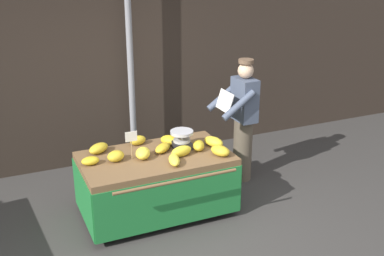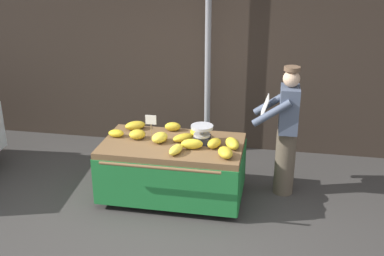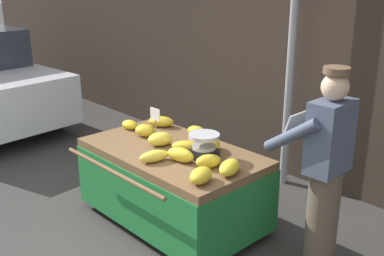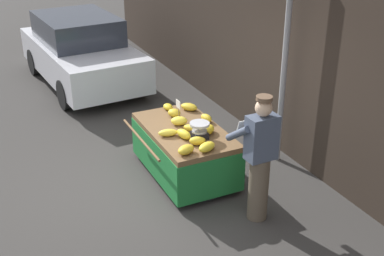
{
  "view_description": "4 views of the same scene",
  "coord_description": "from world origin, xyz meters",
  "px_view_note": "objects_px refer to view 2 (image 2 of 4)",
  "views": [
    {
      "loc": [
        -1.71,
        -4.26,
        3.14
      ],
      "look_at": [
        0.47,
        0.67,
        1.08
      ],
      "focal_mm": 45.81,
      "sensor_mm": 36.0,
      "label": 1
    },
    {
      "loc": [
        1.28,
        -4.53,
        3.08
      ],
      "look_at": [
        0.28,
        0.75,
        0.99
      ],
      "focal_mm": 43.95,
      "sensor_mm": 36.0,
      "label": 2
    },
    {
      "loc": [
        3.22,
        -1.97,
        2.42
      ],
      "look_at": [
        0.32,
        0.75,
        1.06
      ],
      "focal_mm": 44.47,
      "sensor_mm": 36.0,
      "label": 3
    },
    {
      "loc": [
        6.0,
        -1.97,
        3.88
      ],
      "look_at": [
        0.53,
        0.64,
        1.02
      ],
      "focal_mm": 46.61,
      "sensor_mm": 36.0,
      "label": 4
    }
  ],
  "objects_px": {
    "banana_bunch_3": "(135,125)",
    "banana_bunch_6": "(225,153)",
    "banana_bunch_11": "(214,143)",
    "banana_bunch_0": "(192,144)",
    "banana_bunch_7": "(183,138)",
    "vendor_person": "(286,131)",
    "price_sign": "(151,122)",
    "banana_bunch_1": "(176,150)",
    "banana_bunch_10": "(116,133)",
    "banana_bunch_2": "(137,134)",
    "banana_cart": "(173,158)",
    "banana_bunch_9": "(232,143)",
    "banana_bunch_8": "(160,138)",
    "banana_bunch_4": "(173,127)",
    "street_pole": "(208,53)",
    "banana_bunch_5": "(198,133)",
    "weighing_scale": "(202,134)"
  },
  "relations": [
    {
      "from": "banana_bunch_3",
      "to": "banana_bunch_6",
      "type": "relative_size",
      "value": 1.1
    },
    {
      "from": "banana_bunch_11",
      "to": "banana_bunch_0",
      "type": "bearing_deg",
      "value": -161.93
    },
    {
      "from": "banana_bunch_7",
      "to": "vendor_person",
      "type": "xyz_separation_m",
      "value": [
        1.27,
        0.32,
        0.06
      ]
    },
    {
      "from": "price_sign",
      "to": "banana_bunch_1",
      "type": "relative_size",
      "value": 1.23
    },
    {
      "from": "banana_bunch_0",
      "to": "banana_bunch_10",
      "type": "bearing_deg",
      "value": 169.09
    },
    {
      "from": "price_sign",
      "to": "vendor_person",
      "type": "height_order",
      "value": "vendor_person"
    },
    {
      "from": "banana_bunch_2",
      "to": "banana_bunch_6",
      "type": "distance_m",
      "value": 1.22
    },
    {
      "from": "banana_cart",
      "to": "banana_bunch_6",
      "type": "height_order",
      "value": "banana_bunch_6"
    },
    {
      "from": "banana_cart",
      "to": "banana_bunch_9",
      "type": "relative_size",
      "value": 6.46
    },
    {
      "from": "banana_bunch_2",
      "to": "banana_bunch_6",
      "type": "height_order",
      "value": "banana_bunch_2"
    },
    {
      "from": "banana_bunch_1",
      "to": "banana_bunch_8",
      "type": "height_order",
      "value": "banana_bunch_8"
    },
    {
      "from": "price_sign",
      "to": "banana_bunch_9",
      "type": "xyz_separation_m",
      "value": [
        1.03,
        -0.05,
        -0.19
      ]
    },
    {
      "from": "banana_bunch_2",
      "to": "banana_bunch_3",
      "type": "height_order",
      "value": "banana_bunch_2"
    },
    {
      "from": "banana_bunch_8",
      "to": "banana_bunch_10",
      "type": "height_order",
      "value": "banana_bunch_8"
    },
    {
      "from": "banana_bunch_4",
      "to": "banana_bunch_2",
      "type": "bearing_deg",
      "value": -136.64
    },
    {
      "from": "banana_bunch_3",
      "to": "banana_bunch_4",
      "type": "distance_m",
      "value": 0.51
    },
    {
      "from": "banana_bunch_9",
      "to": "banana_bunch_11",
      "type": "bearing_deg",
      "value": -171.56
    },
    {
      "from": "street_pole",
      "to": "banana_bunch_5",
      "type": "bearing_deg",
      "value": -86.34
    },
    {
      "from": "weighing_scale",
      "to": "banana_bunch_5",
      "type": "xyz_separation_m",
      "value": [
        -0.08,
        0.18,
        -0.06
      ]
    },
    {
      "from": "weighing_scale",
      "to": "banana_bunch_9",
      "type": "distance_m",
      "value": 0.4
    },
    {
      "from": "price_sign",
      "to": "vendor_person",
      "type": "xyz_separation_m",
      "value": [
        1.67,
        0.37,
        -0.14
      ]
    },
    {
      "from": "banana_bunch_9",
      "to": "weighing_scale",
      "type": "bearing_deg",
      "value": 167.88
    },
    {
      "from": "banana_bunch_4",
      "to": "weighing_scale",
      "type": "bearing_deg",
      "value": -36.7
    },
    {
      "from": "banana_bunch_4",
      "to": "banana_bunch_11",
      "type": "xyz_separation_m",
      "value": [
        0.63,
        -0.45,
        -0.0
      ]
    },
    {
      "from": "banana_bunch_5",
      "to": "banana_bunch_7",
      "type": "xyz_separation_m",
      "value": [
        -0.16,
        -0.16,
        -0.01
      ]
    },
    {
      "from": "banana_bunch_8",
      "to": "banana_bunch_10",
      "type": "relative_size",
      "value": 1.19
    },
    {
      "from": "banana_cart",
      "to": "banana_bunch_0",
      "type": "relative_size",
      "value": 6.7
    },
    {
      "from": "weighing_scale",
      "to": "banana_bunch_1",
      "type": "relative_size",
      "value": 1.01
    },
    {
      "from": "banana_bunch_2",
      "to": "banana_bunch_5",
      "type": "bearing_deg",
      "value": 14.79
    },
    {
      "from": "banana_cart",
      "to": "banana_bunch_7",
      "type": "height_order",
      "value": "banana_bunch_7"
    },
    {
      "from": "banana_bunch_1",
      "to": "banana_bunch_4",
      "type": "xyz_separation_m",
      "value": [
        -0.2,
        0.71,
        0.01
      ]
    },
    {
      "from": "banana_cart",
      "to": "banana_bunch_7",
      "type": "relative_size",
      "value": 6.24
    },
    {
      "from": "banana_bunch_8",
      "to": "banana_bunch_6",
      "type": "bearing_deg",
      "value": -18.49
    },
    {
      "from": "banana_bunch_3",
      "to": "weighing_scale",
      "type": "bearing_deg",
      "value": -16.9
    },
    {
      "from": "banana_bunch_2",
      "to": "banana_bunch_10",
      "type": "relative_size",
      "value": 1.04
    },
    {
      "from": "banana_bunch_5",
      "to": "banana_bunch_6",
      "type": "distance_m",
      "value": 0.69
    },
    {
      "from": "banana_bunch_7",
      "to": "banana_bunch_4",
      "type": "bearing_deg",
      "value": 122.94
    },
    {
      "from": "street_pole",
      "to": "banana_bunch_1",
      "type": "height_order",
      "value": "street_pole"
    },
    {
      "from": "weighing_scale",
      "to": "banana_bunch_4",
      "type": "bearing_deg",
      "value": 143.3
    },
    {
      "from": "weighing_scale",
      "to": "banana_bunch_8",
      "type": "bearing_deg",
      "value": -171.64
    },
    {
      "from": "banana_bunch_9",
      "to": "banana_bunch_5",
      "type": "bearing_deg",
      "value": 151.09
    },
    {
      "from": "banana_bunch_5",
      "to": "street_pole",
      "type": "bearing_deg",
      "value": 93.66
    },
    {
      "from": "street_pole",
      "to": "price_sign",
      "type": "bearing_deg",
      "value": -107.53
    },
    {
      "from": "banana_bunch_7",
      "to": "banana_bunch_3",
      "type": "bearing_deg",
      "value": 158.79
    },
    {
      "from": "street_pole",
      "to": "vendor_person",
      "type": "height_order",
      "value": "street_pole"
    },
    {
      "from": "banana_bunch_2",
      "to": "banana_bunch_7",
      "type": "height_order",
      "value": "banana_bunch_2"
    },
    {
      "from": "banana_bunch_3",
      "to": "banana_bunch_11",
      "type": "bearing_deg",
      "value": -19.79
    },
    {
      "from": "banana_bunch_6",
      "to": "banana_bunch_7",
      "type": "height_order",
      "value": "banana_bunch_6"
    },
    {
      "from": "banana_bunch_2",
      "to": "banana_bunch_3",
      "type": "xyz_separation_m",
      "value": [
        -0.13,
        0.31,
        -0.0
      ]
    },
    {
      "from": "banana_bunch_3",
      "to": "banana_bunch_5",
      "type": "relative_size",
      "value": 1.1
    }
  ]
}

